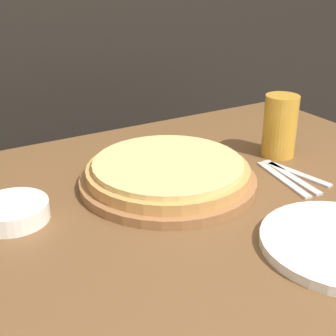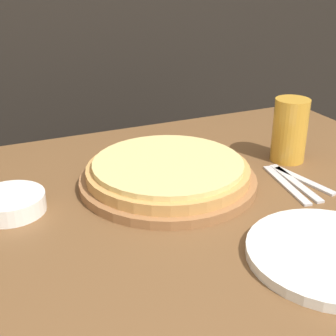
# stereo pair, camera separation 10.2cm
# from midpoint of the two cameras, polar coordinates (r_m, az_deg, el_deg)

# --- Properties ---
(dining_table) EXTENTS (1.16, 0.93, 0.77)m
(dining_table) POSITION_cam_midpoint_polar(r_m,az_deg,el_deg) (1.23, 2.50, -18.86)
(dining_table) COLOR brown
(dining_table) RESTS_ON ground_plane
(pizza_on_board) EXTENTS (0.39, 0.39, 0.06)m
(pizza_on_board) POSITION_cam_midpoint_polar(r_m,az_deg,el_deg) (1.02, -2.85, -0.77)
(pizza_on_board) COLOR #99663D
(pizza_on_board) RESTS_ON dining_table
(beer_glass) EXTENTS (0.08, 0.08, 0.16)m
(beer_glass) POSITION_cam_midpoint_polar(r_m,az_deg,el_deg) (1.18, 11.14, 5.32)
(beer_glass) COLOR gold
(beer_glass) RESTS_ON dining_table
(side_bowl) EXTENTS (0.14, 0.14, 0.04)m
(side_bowl) POSITION_cam_midpoint_polar(r_m,az_deg,el_deg) (0.96, -21.34, -5.05)
(side_bowl) COLOR white
(side_bowl) RESTS_ON dining_table
(fork) EXTENTS (0.05, 0.20, 0.00)m
(fork) POSITION_cam_midpoint_polar(r_m,az_deg,el_deg) (1.07, 11.19, -1.38)
(fork) COLOR silver
(fork) RESTS_ON dining_table
(dinner_knife) EXTENTS (0.04, 0.20, 0.00)m
(dinner_knife) POSITION_cam_midpoint_polar(r_m,az_deg,el_deg) (1.09, 12.18, -1.08)
(dinner_knife) COLOR silver
(dinner_knife) RESTS_ON dining_table
(spoon) EXTENTS (0.05, 0.17, 0.00)m
(spoon) POSITION_cam_midpoint_polar(r_m,az_deg,el_deg) (1.11, 13.15, -0.80)
(spoon) COLOR silver
(spoon) RESTS_ON dining_table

